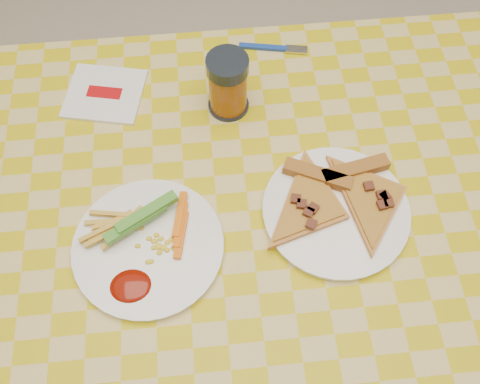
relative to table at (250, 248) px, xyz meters
name	(u,v)px	position (x,y,z in m)	size (l,w,h in m)	color
ground	(246,341)	(0.00, 0.00, -0.68)	(8.00, 8.00, 0.00)	beige
table	(250,248)	(0.00, 0.00, 0.00)	(1.28, 0.88, 0.76)	silver
plate_left	(149,248)	(-0.16, -0.02, 0.08)	(0.23, 0.23, 0.01)	white
plate_right	(336,212)	(0.14, 0.02, 0.08)	(0.23, 0.23, 0.01)	white
fries_veggies	(141,234)	(-0.17, 0.00, 0.10)	(0.19, 0.17, 0.04)	gold
pizza_slices	(338,198)	(0.14, 0.03, 0.09)	(0.30, 0.26, 0.02)	#BC8339
drink_glass	(228,85)	(-0.01, 0.25, 0.13)	(0.07, 0.07, 0.12)	black
napkin	(105,94)	(-0.24, 0.30, 0.08)	(0.16, 0.15, 0.01)	white
fork	(274,48)	(0.09, 0.38, 0.08)	(0.13, 0.04, 0.01)	#153995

